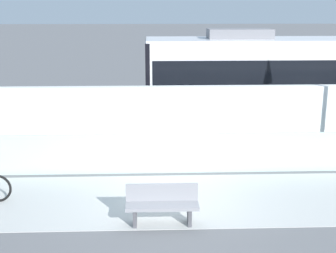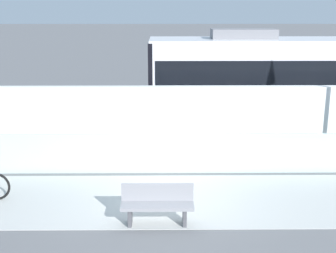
# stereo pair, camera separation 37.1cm
# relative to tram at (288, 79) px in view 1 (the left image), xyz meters

# --- Properties ---
(ground_plane) EXTENTS (200.00, 200.00, 0.00)m
(ground_plane) POSITION_rel_tram_xyz_m (-4.88, -6.85, -1.89)
(ground_plane) COLOR slate
(bike_path_deck) EXTENTS (32.00, 3.20, 0.01)m
(bike_path_deck) POSITION_rel_tram_xyz_m (-4.88, -6.85, -1.89)
(bike_path_deck) COLOR beige
(bike_path_deck) RESTS_ON ground
(glass_parapet) EXTENTS (32.00, 0.05, 1.17)m
(glass_parapet) POSITION_rel_tram_xyz_m (-4.88, -5.00, -1.31)
(glass_parapet) COLOR #ADC6C1
(glass_parapet) RESTS_ON ground
(concrete_barrier_wall) EXTENTS (32.00, 0.36, 2.21)m
(concrete_barrier_wall) POSITION_rel_tram_xyz_m (-4.88, -3.20, -0.79)
(concrete_barrier_wall) COLOR white
(concrete_barrier_wall) RESTS_ON ground
(tram_rail_near) EXTENTS (32.00, 0.08, 0.01)m
(tram_rail_near) POSITION_rel_tram_xyz_m (-4.88, -0.72, -1.89)
(tram_rail_near) COLOR #595654
(tram_rail_near) RESTS_ON ground
(tram_rail_far) EXTENTS (32.00, 0.08, 0.01)m
(tram_rail_far) POSITION_rel_tram_xyz_m (-4.88, 0.72, -1.89)
(tram_rail_far) COLOR #595654
(tram_rail_far) RESTS_ON ground
(tram) EXTENTS (11.06, 2.54, 3.81)m
(tram) POSITION_rel_tram_xyz_m (0.00, 0.00, 0.00)
(tram) COLOR silver
(tram) RESTS_ON ground
(bench) EXTENTS (1.60, 0.45, 0.89)m
(bench) POSITION_rel_tram_xyz_m (-5.10, -8.14, -1.41)
(bench) COLOR gray
(bench) RESTS_ON ground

